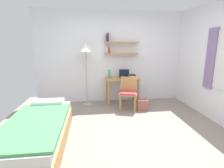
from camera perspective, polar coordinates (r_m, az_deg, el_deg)
name	(u,v)px	position (r m, az deg, el deg)	size (l,w,h in m)	color
ground_plane	(127,133)	(3.44, 4.93, -15.78)	(5.28, 5.28, 0.00)	gray
wall_back	(113,57)	(5.03, 0.47, 8.97)	(4.40, 0.27, 2.60)	white
bed	(38,132)	(3.18, -23.29, -14.45)	(0.89, 2.00, 0.54)	#B2844C
desk	(122,83)	(4.84, 3.41, 0.27)	(0.92, 0.57, 0.74)	#B2844C
desk_chair	(128,92)	(4.40, 5.43, -2.55)	(0.52, 0.48, 0.85)	#B2844C
standing_lamp	(86,51)	(4.66, -8.78, 10.91)	(0.40, 0.40, 1.70)	#B2A893
laptop	(124,76)	(4.86, 4.18, 2.82)	(0.30, 0.24, 0.23)	#2D2D33
water_bottle	(109,74)	(4.82, -0.91, 3.45)	(0.07, 0.07, 0.23)	#42A87F
book_stack	(132,76)	(4.81, 6.73, 2.56)	(0.22, 0.25, 0.10)	gold
handbag	(143,105)	(4.47, 10.12, -6.87)	(0.27, 0.11, 0.42)	#99564C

